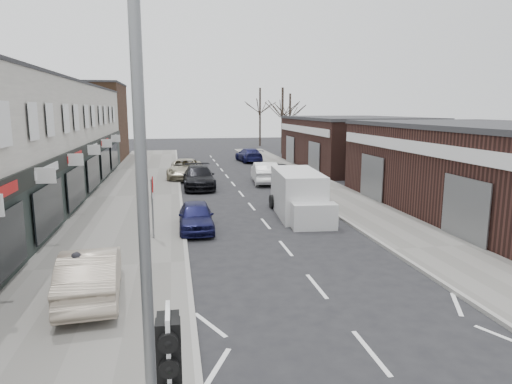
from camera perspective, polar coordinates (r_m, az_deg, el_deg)
name	(u,v)px	position (r m, az deg, el deg)	size (l,w,h in m)	color
pavement_left	(135,196)	(29.53, -14.93, -0.53)	(5.50, 64.00, 0.12)	slate
pavement_right	(325,190)	(31.09, 8.67, 0.24)	(3.50, 64.00, 0.12)	slate
brick_block_far	(85,123)	(52.76, -20.59, 8.12)	(8.00, 10.00, 8.00)	#4A311F
right_unit_near	(500,171)	(27.01, 28.22, 2.30)	(10.00, 18.00, 4.50)	#341C17
right_unit_far	(353,143)	(44.35, 12.01, 5.98)	(10.00, 16.00, 4.50)	#341C17
tree_far_a	(282,154)	(56.77, 3.27, 4.82)	(3.60, 3.60, 8.00)	#382D26
tree_far_b	(290,149)	(63.17, 4.21, 5.37)	(3.60, 3.60, 7.50)	#382D26
tree_far_c	(260,146)	(68.35, 0.50, 5.78)	(3.60, 3.60, 8.50)	#382D26
traffic_light	(170,376)	(5.78, -10.71, -21.63)	(0.28, 0.60, 3.10)	slate
street_lamp	(155,173)	(6.19, -12.51, 2.31)	(2.23, 0.22, 8.00)	slate
warning_sign	(153,189)	(19.22, -12.78, 0.34)	(0.12, 0.80, 2.70)	slate
white_van	(298,195)	(23.55, 5.33, -0.38)	(2.48, 6.07, 2.31)	silver
sedan_on_pavement	(91,273)	(14.00, -19.95, -9.52)	(1.54, 4.42, 1.46)	#AFA08C
pedestrian	(78,279)	(13.50, -21.34, -10.12)	(0.57, 0.37, 1.56)	black
parked_car_left_a	(196,216)	(20.90, -7.51, -3.03)	(1.54, 3.84, 1.31)	#151641
parked_car_left_b	(199,177)	(32.04, -7.17, 1.85)	(2.13, 5.25, 1.52)	black
parked_car_left_c	(185,169)	(36.66, -8.86, 2.87)	(2.53, 5.50, 1.53)	#A79F86
parked_car_right_a	(265,173)	(33.94, 1.09, 2.45)	(1.67, 4.80, 1.58)	white
parked_car_right_b	(279,172)	(34.46, 2.84, 2.49)	(1.78, 4.42, 1.50)	black
parked_car_right_c	(249,155)	(47.79, -0.90, 4.66)	(2.01, 4.95, 1.44)	#161847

